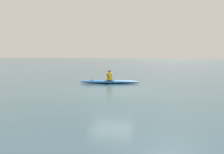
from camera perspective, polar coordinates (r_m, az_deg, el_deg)
The scene contains 3 objects.
ground_plane at distance 12.15m, azimuth -0.03°, elevation -3.57°, with size 160.00×160.00×0.00m, color #334C56.
kayak at distance 14.70m, azimuth -0.59°, elevation -1.32°, with size 4.35×1.40×0.25m.
kayaker at distance 14.65m, azimuth -0.78°, elevation 0.32°, with size 0.62×2.45×0.73m.
Camera 1 is at (-2.48, 11.71, 2.12)m, focal length 33.06 mm.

